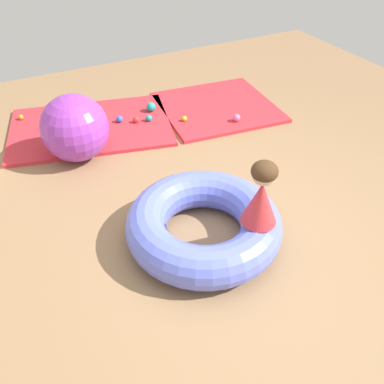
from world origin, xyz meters
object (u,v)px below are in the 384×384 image
Objects in this scene: play_ball_green at (71,133)px; play_ball_blue at (119,119)px; play_ball_teal at (149,118)px; inflatable_cushion at (204,224)px; play_ball_pink at (237,118)px; child_in_red at (262,194)px; play_ball_teal_second at (151,107)px; exercise_ball_large at (75,128)px; play_ball_red at (136,120)px; play_ball_orange at (21,117)px; play_ball_yellow at (184,119)px.

play_ball_blue is at bearing 6.16° from play_ball_green.
play_ball_teal is 1.00× the size of play_ball_blue.
inflatable_cushion reaches higher than play_ball_blue.
inflatable_cushion is 16.41× the size of play_ball_teal.
play_ball_green is 0.88× the size of play_ball_pink.
play_ball_blue is at bearing 157.15° from play_ball_teal.
child_in_red reaches higher than play_ball_teal.
play_ball_green is at bearing 163.48° from play_ball_pink.
play_ball_pink is at bearing -40.93° from play_ball_teal_second.
exercise_ball_large is at bearing 109.06° from inflatable_cushion.
play_ball_pink is (1.05, -0.50, 0.01)m from play_ball_red.
inflatable_cushion reaches higher than play_ball_pink.
child_in_red is 3.26m from play_ball_orange.
play_ball_orange is at bearing 110.24° from inflatable_cushion.
play_ball_blue is 1.23× the size of play_ball_yellow.
inflatable_cushion is 0.59m from child_in_red.
play_ball_red is 1.16× the size of play_ball_yellow.
child_in_red is 5.93× the size of play_ball_pink.
child_in_red is at bearing -87.41° from play_ball_red.
child_in_red is 2.16m from play_ball_yellow.
play_ball_pink reaches higher than play_ball_teal.
play_ball_teal_second is (0.45, 2.17, -0.07)m from inflatable_cushion.
play_ball_green is 1.26× the size of play_ball_yellow.
child_in_red is 6.90× the size of play_ball_teal.
child_in_red reaches higher than play_ball_green.
child_in_red is 8.46× the size of play_ball_yellow.
exercise_ball_large is at bearing -67.92° from play_ball_orange.
child_in_red is 2.13m from exercise_ball_large.
child_in_red reaches higher than inflatable_cushion.
play_ball_blue is 0.19m from play_ball_red.
inflatable_cushion reaches higher than play_ball_teal.
inflatable_cushion is at bearing -70.94° from exercise_ball_large.
child_in_red reaches higher than play_ball_orange.
play_ball_yellow is (0.41, 2.06, -0.50)m from child_in_red.
play_ball_yellow is at bearing -11.39° from play_ball_green.
play_ball_green is 0.46m from exercise_ball_large.
play_ball_green is (-0.75, 0.03, 0.00)m from play_ball_red.
play_ball_pink is (1.79, -0.53, 0.01)m from play_ball_green.
child_in_red is (0.29, -0.30, 0.41)m from inflatable_cushion.
play_ball_green is (-0.85, 2.32, -0.50)m from child_in_red.
inflatable_cushion is 14.11× the size of play_ball_pink.
play_ball_teal_second reaches higher than play_ball_teal.
play_ball_teal is at bearing -118.47° from play_ball_teal_second.
play_ball_teal is 0.99m from exercise_ball_large.
play_ball_yellow is at bearing -23.31° from play_ball_red.
play_ball_pink is at bearing 50.30° from inflatable_cushion.
play_ball_yellow is (0.68, -0.32, -0.01)m from play_ball_blue.
play_ball_green is at bearing -56.70° from play_ball_orange.
play_ball_pink is (0.94, 1.79, -0.49)m from child_in_red.
child_in_red is 2.08m from play_ball_pink.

